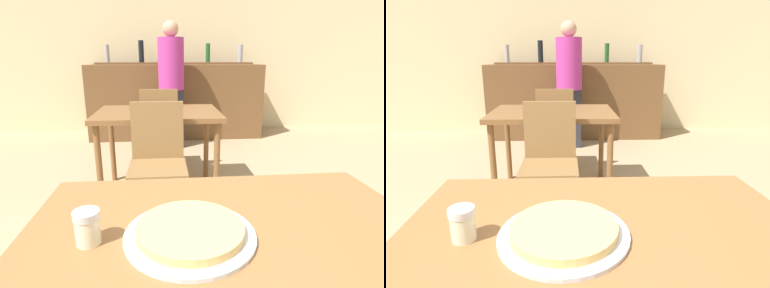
# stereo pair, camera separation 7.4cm
# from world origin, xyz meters

# --- Properties ---
(wall_back) EXTENTS (8.00, 0.05, 2.80)m
(wall_back) POSITION_xyz_m (0.00, 4.39, 1.40)
(wall_back) COLOR beige
(wall_back) RESTS_ON ground_plane
(dining_table_near) EXTENTS (1.19, 0.79, 0.73)m
(dining_table_near) POSITION_xyz_m (0.00, 0.00, 0.65)
(dining_table_near) COLOR brown
(dining_table_near) RESTS_ON ground_plane
(dining_table_far) EXTENTS (1.06, 0.75, 0.76)m
(dining_table_far) POSITION_xyz_m (-0.24, 1.84, 0.67)
(dining_table_far) COLOR brown
(dining_table_far) RESTS_ON ground_plane
(bar_counter) EXTENTS (2.60, 0.56, 1.11)m
(bar_counter) POSITION_xyz_m (0.00, 3.89, 0.55)
(bar_counter) COLOR brown
(bar_counter) RESTS_ON ground_plane
(bar_back_shelf) EXTENTS (2.39, 0.24, 0.35)m
(bar_back_shelf) POSITION_xyz_m (0.00, 4.03, 1.17)
(bar_back_shelf) COLOR brown
(bar_back_shelf) RESTS_ON bar_counter
(chair_far_side_front) EXTENTS (0.40, 0.40, 0.90)m
(chair_far_side_front) POSITION_xyz_m (-0.24, 1.30, 0.53)
(chair_far_side_front) COLOR olive
(chair_far_side_front) RESTS_ON ground_plane
(chair_far_side_back) EXTENTS (0.40, 0.40, 0.90)m
(chair_far_side_back) POSITION_xyz_m (-0.24, 2.39, 0.53)
(chair_far_side_back) COLOR olive
(chair_far_side_back) RESTS_ON ground_plane
(pizza_tray) EXTENTS (0.36, 0.36, 0.04)m
(pizza_tray) POSITION_xyz_m (-0.12, -0.03, 0.74)
(pizza_tray) COLOR silver
(pizza_tray) RESTS_ON dining_table_near
(cheese_shaker) EXTENTS (0.07, 0.07, 0.09)m
(cheese_shaker) POSITION_xyz_m (-0.39, -0.03, 0.77)
(cheese_shaker) COLOR beige
(cheese_shaker) RESTS_ON dining_table_near
(person_standing) EXTENTS (0.34, 0.34, 1.66)m
(person_standing) POSITION_xyz_m (-0.08, 3.31, 0.90)
(person_standing) COLOR #2D2D38
(person_standing) RESTS_ON ground_plane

